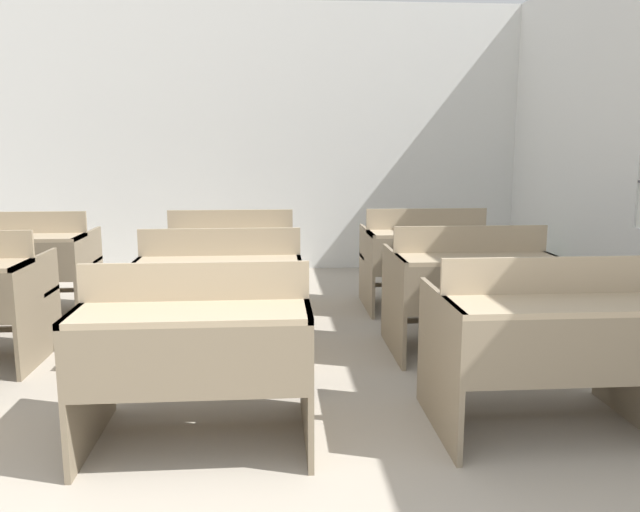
{
  "coord_description": "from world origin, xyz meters",
  "views": [
    {
      "loc": [
        0.55,
        -1.41,
        1.47
      ],
      "look_at": [
        0.84,
        2.47,
        0.79
      ],
      "focal_mm": 35.0,
      "sensor_mm": 36.0,
      "label": 1
    }
  ],
  "objects_px": {
    "bench_second_center": "(221,291)",
    "wastepaper_bin": "(532,272)",
    "bench_front_right": "(544,341)",
    "bench_third_left": "(24,262)",
    "bench_second_right": "(469,287)",
    "bench_third_center": "(231,258)",
    "bench_front_center": "(197,350)",
    "bench_third_right": "(426,256)"
  },
  "relations": [
    {
      "from": "bench_front_center",
      "to": "wastepaper_bin",
      "type": "relative_size",
      "value": 3.19
    },
    {
      "from": "bench_third_left",
      "to": "bench_third_center",
      "type": "distance_m",
      "value": 1.8
    },
    {
      "from": "bench_second_center",
      "to": "bench_third_center",
      "type": "xyz_separation_m",
      "value": [
        -0.01,
        1.3,
        0.0
      ]
    },
    {
      "from": "bench_second_right",
      "to": "bench_third_left",
      "type": "xyz_separation_m",
      "value": [
        -3.58,
        1.27,
        0.0
      ]
    },
    {
      "from": "bench_second_center",
      "to": "bench_third_left",
      "type": "bearing_deg",
      "value": 144.92
    },
    {
      "from": "wastepaper_bin",
      "to": "bench_second_right",
      "type": "bearing_deg",
      "value": -123.64
    },
    {
      "from": "bench_third_center",
      "to": "bench_third_right",
      "type": "distance_m",
      "value": 1.78
    },
    {
      "from": "bench_front_right",
      "to": "bench_second_center",
      "type": "bearing_deg",
      "value": 144.2
    },
    {
      "from": "bench_front_right",
      "to": "bench_second_right",
      "type": "relative_size",
      "value": 1.0
    },
    {
      "from": "bench_second_right",
      "to": "wastepaper_bin",
      "type": "xyz_separation_m",
      "value": [
        1.32,
        1.98,
        -0.31
      ]
    },
    {
      "from": "bench_front_right",
      "to": "bench_third_left",
      "type": "xyz_separation_m",
      "value": [
        -3.57,
        2.54,
        0.0
      ]
    },
    {
      "from": "bench_front_right",
      "to": "bench_third_right",
      "type": "bearing_deg",
      "value": 89.89
    },
    {
      "from": "bench_second_right",
      "to": "bench_third_center",
      "type": "bearing_deg",
      "value": 144.05
    },
    {
      "from": "bench_front_right",
      "to": "bench_second_right",
      "type": "distance_m",
      "value": 1.28
    },
    {
      "from": "bench_front_center",
      "to": "bench_third_left",
      "type": "bearing_deg",
      "value": 125.13
    },
    {
      "from": "bench_front_center",
      "to": "wastepaper_bin",
      "type": "bearing_deg",
      "value": 46.59
    },
    {
      "from": "bench_third_left",
      "to": "bench_second_right",
      "type": "bearing_deg",
      "value": -19.48
    },
    {
      "from": "bench_front_right",
      "to": "bench_third_right",
      "type": "distance_m",
      "value": 2.55
    },
    {
      "from": "bench_front_center",
      "to": "bench_second_right",
      "type": "distance_m",
      "value": 2.2
    },
    {
      "from": "bench_second_center",
      "to": "bench_third_center",
      "type": "bearing_deg",
      "value": 90.51
    },
    {
      "from": "bench_second_center",
      "to": "wastepaper_bin",
      "type": "bearing_deg",
      "value": 32.8
    },
    {
      "from": "bench_front_center",
      "to": "bench_third_right",
      "type": "height_order",
      "value": "same"
    },
    {
      "from": "bench_front_center",
      "to": "bench_front_right",
      "type": "distance_m",
      "value": 1.77
    },
    {
      "from": "bench_second_right",
      "to": "bench_third_right",
      "type": "distance_m",
      "value": 1.27
    },
    {
      "from": "bench_front_right",
      "to": "bench_third_left",
      "type": "bearing_deg",
      "value": 144.56
    },
    {
      "from": "bench_third_left",
      "to": "bench_third_right",
      "type": "xyz_separation_m",
      "value": [
        3.58,
        0.01,
        0.0
      ]
    },
    {
      "from": "bench_front_right",
      "to": "bench_third_left",
      "type": "height_order",
      "value": "same"
    },
    {
      "from": "wastepaper_bin",
      "to": "bench_third_left",
      "type": "bearing_deg",
      "value": -171.72
    },
    {
      "from": "bench_second_right",
      "to": "bench_third_right",
      "type": "height_order",
      "value": "same"
    },
    {
      "from": "bench_second_right",
      "to": "bench_third_right",
      "type": "relative_size",
      "value": 1.0
    },
    {
      "from": "bench_front_right",
      "to": "wastepaper_bin",
      "type": "distance_m",
      "value": 3.53
    },
    {
      "from": "bench_front_center",
      "to": "bench_third_center",
      "type": "distance_m",
      "value": 2.58
    },
    {
      "from": "bench_second_center",
      "to": "wastepaper_bin",
      "type": "xyz_separation_m",
      "value": [
        3.08,
        1.99,
        -0.31
      ]
    },
    {
      "from": "bench_front_right",
      "to": "bench_third_right",
      "type": "relative_size",
      "value": 1.0
    },
    {
      "from": "bench_third_left",
      "to": "bench_third_center",
      "type": "height_order",
      "value": "same"
    },
    {
      "from": "bench_third_left",
      "to": "bench_front_center",
      "type": "bearing_deg",
      "value": -54.87
    },
    {
      "from": "bench_front_right",
      "to": "bench_second_right",
      "type": "height_order",
      "value": "same"
    },
    {
      "from": "bench_third_center",
      "to": "wastepaper_bin",
      "type": "distance_m",
      "value": 3.19
    },
    {
      "from": "bench_front_center",
      "to": "bench_third_center",
      "type": "relative_size",
      "value": 1.0
    },
    {
      "from": "bench_front_center",
      "to": "bench_second_center",
      "type": "distance_m",
      "value": 1.29
    },
    {
      "from": "bench_front_center",
      "to": "bench_third_left",
      "type": "relative_size",
      "value": 1.0
    },
    {
      "from": "bench_front_right",
      "to": "bench_third_center",
      "type": "relative_size",
      "value": 1.0
    }
  ]
}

